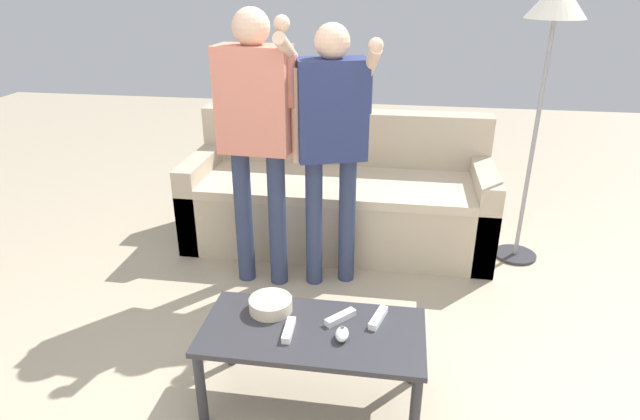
% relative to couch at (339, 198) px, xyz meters
% --- Properties ---
extents(ground_plane, '(12.00, 12.00, 0.00)m').
position_rel_couch_xyz_m(ground_plane, '(0.14, -1.54, -0.31)').
color(ground_plane, tan).
extents(couch, '(2.10, 0.83, 0.88)m').
position_rel_couch_xyz_m(couch, '(0.00, 0.00, 0.00)').
color(couch, '#B7A88E').
rests_on(couch, ground).
extents(coffee_table, '(0.96, 0.47, 0.40)m').
position_rel_couch_xyz_m(coffee_table, '(0.09, -1.67, 0.04)').
color(coffee_table, '#2D2D33').
rests_on(coffee_table, ground).
extents(snack_bowl, '(0.19, 0.19, 0.06)m').
position_rel_couch_xyz_m(snack_bowl, '(-0.12, -1.56, 0.12)').
color(snack_bowl, beige).
rests_on(snack_bowl, coffee_table).
extents(game_remote_nunchuk, '(0.06, 0.09, 0.05)m').
position_rel_couch_xyz_m(game_remote_nunchuk, '(0.22, -1.72, 0.11)').
color(game_remote_nunchuk, white).
rests_on(game_remote_nunchuk, coffee_table).
extents(floor_lamp, '(0.35, 0.35, 1.78)m').
position_rel_couch_xyz_m(floor_lamp, '(1.25, -0.10, 1.23)').
color(floor_lamp, '#2D2D33').
rests_on(floor_lamp, ground).
extents(player_center, '(0.50, 0.31, 1.56)m').
position_rel_couch_xyz_m(player_center, '(0.02, -0.61, 0.67)').
color(player_center, '#2D3856').
rests_on(player_center, ground).
extents(player_left, '(0.48, 0.33, 1.64)m').
position_rel_couch_xyz_m(player_left, '(-0.40, -0.66, 0.72)').
color(player_left, '#2D3856').
rests_on(player_left, ground).
extents(game_remote_wand_near, '(0.08, 0.16, 0.03)m').
position_rel_couch_xyz_m(game_remote_wand_near, '(0.36, -1.57, 0.10)').
color(game_remote_wand_near, white).
rests_on(game_remote_wand_near, coffee_table).
extents(game_remote_wand_far, '(0.04, 0.16, 0.03)m').
position_rel_couch_xyz_m(game_remote_wand_far, '(-0.01, -1.71, 0.10)').
color(game_remote_wand_far, white).
rests_on(game_remote_wand_far, coffee_table).
extents(game_remote_wand_spare, '(0.13, 0.14, 0.03)m').
position_rel_couch_xyz_m(game_remote_wand_spare, '(0.20, -1.59, 0.10)').
color(game_remote_wand_spare, white).
rests_on(game_remote_wand_spare, coffee_table).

